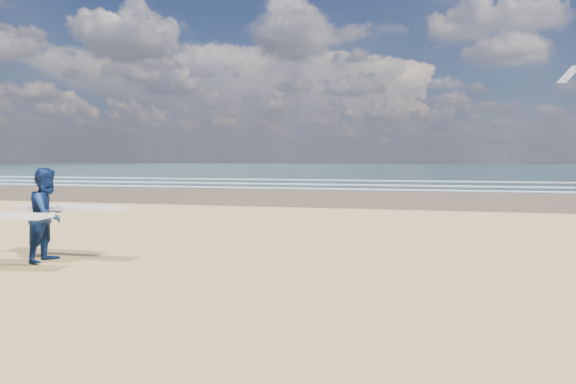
% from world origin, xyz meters
% --- Properties ---
extents(ocean, '(220.00, 100.00, 0.02)m').
position_xyz_m(ocean, '(20.00, 72.00, 0.01)').
color(ocean, '#182F35').
rests_on(ocean, ground).
extents(surfer_far, '(2.21, 1.08, 1.77)m').
position_xyz_m(surfer_far, '(0.31, 0.98, 0.89)').
color(surfer_far, '#0D204B').
rests_on(surfer_far, ground).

